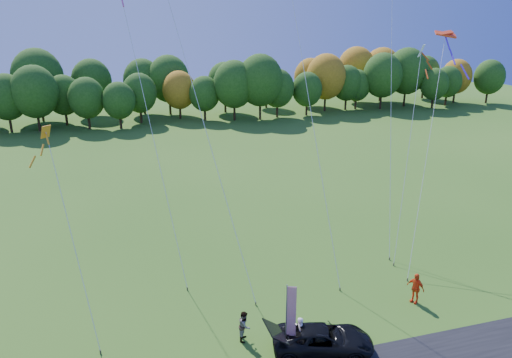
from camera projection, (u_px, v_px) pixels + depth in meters
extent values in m
plane|color=#2E5C18|center=(290.00, 348.00, 24.97)|extent=(160.00, 160.00, 0.00)
imported|color=black|center=(323.00, 340.00, 24.46)|extent=(5.40, 3.58, 1.38)
imported|color=silver|center=(301.00, 332.00, 24.83)|extent=(0.53, 0.68, 1.66)
imported|color=gray|center=(245.00, 326.00, 25.39)|extent=(0.88, 0.97, 1.62)
imported|color=#F94A17|center=(415.00, 288.00, 28.64)|extent=(0.88, 1.16, 1.84)
cylinder|color=#999999|center=(286.00, 319.00, 24.13)|extent=(0.06, 0.06, 3.75)
cube|color=red|center=(291.00, 312.00, 23.99)|extent=(0.45, 0.20, 2.81)
cube|color=navy|center=(292.00, 293.00, 23.68)|extent=(0.44, 0.19, 0.73)
cylinder|color=#4C3F33|center=(256.00, 304.00, 28.56)|extent=(0.08, 0.08, 0.20)
cylinder|color=#4C3F33|center=(389.00, 259.00, 33.76)|extent=(0.08, 0.08, 0.20)
cylinder|color=#4C3F33|center=(340.00, 289.00, 30.05)|extent=(0.08, 0.08, 0.20)
cylinder|color=#4C3F33|center=(407.00, 280.00, 31.13)|extent=(0.08, 0.08, 0.20)
cube|color=#FC431C|center=(446.00, 34.00, 35.53)|extent=(3.06, 1.07, 1.18)
cylinder|color=#4C3F33|center=(100.00, 352.00, 24.52)|extent=(0.08, 0.08, 0.20)
cube|color=orange|center=(46.00, 132.00, 26.17)|extent=(1.16, 1.16, 1.38)
cylinder|color=#4C3F33|center=(394.00, 264.00, 33.00)|extent=(0.08, 0.08, 0.20)
cube|color=white|center=(421.00, 51.00, 34.24)|extent=(1.40, 1.40, 1.67)
cylinder|color=#4C3F33|center=(187.00, 289.00, 30.10)|extent=(0.08, 0.08, 0.20)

